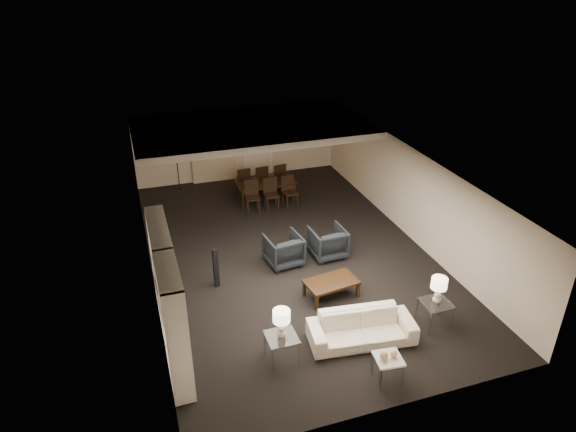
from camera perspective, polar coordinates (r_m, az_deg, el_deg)
The scene contains 35 objects.
floor at distance 13.62m, azimuth -0.00°, elevation -4.12°, with size 11.00×11.00×0.00m, color black.
ceiling at distance 12.50m, azimuth -0.00°, elevation 5.72°, with size 7.00×11.00×0.02m, color silver.
wall_back at distance 17.92m, azimuth -5.59°, elevation 8.07°, with size 7.00×0.02×2.50m, color beige.
wall_front at distance 8.83m, azimuth 11.67°, elevation -14.76°, with size 7.00×0.02×2.50m, color beige.
wall_left at distance 12.49m, azimuth -15.44°, elevation -1.69°, with size 0.02×11.00×2.50m, color beige.
wall_right at distance 14.39m, azimuth 13.36°, elevation 2.53°, with size 0.02×11.00×2.50m, color beige.
ceiling_soffit at distance 15.71m, azimuth -4.07°, elevation 9.80°, with size 7.00×4.00×0.20m, color silver.
curtains at distance 17.70m, azimuth -8.38°, elevation 7.49°, with size 1.50×0.12×2.40m, color beige.
door at distance 18.11m, azimuth -3.36°, elevation 7.70°, with size 0.90×0.05×2.10m, color silver.
painting at distance 18.33m, azimuth 0.88°, elevation 9.63°, with size 0.95×0.04×0.65m, color #142D38.
media_unit at distance 10.31m, azimuth -13.19°, elevation -8.56°, with size 0.38×3.40×2.35m, color white, non-canonical shape.
pendant_light at distance 15.93m, azimuth -2.96°, elevation 8.26°, with size 0.52×0.52×0.24m, color #D8591E.
sofa at distance 10.72m, azimuth 8.19°, elevation -12.23°, with size 2.15×0.84×0.63m, color beige.
coffee_table at distance 11.93m, azimuth 4.81°, elevation -8.04°, with size 1.18×0.69×0.42m, color #311C0D, non-canonical shape.
armchair_left at distance 12.98m, azimuth -0.50°, elevation -3.76°, with size 0.85×0.88×0.80m, color black.
armchair_right at distance 13.34m, azimuth 4.41°, elevation -2.92°, with size 0.85×0.88×0.80m, color black.
side_table_left at distance 10.24m, azimuth -0.70°, elevation -14.42°, with size 0.59×0.59×0.55m, color white, non-canonical shape.
side_table_right at distance 11.49m, azimuth 15.96°, elevation -10.34°, with size 0.59×0.59×0.55m, color white, non-canonical shape.
table_lamp_left at distance 9.86m, azimuth -0.72°, elevation -11.90°, with size 0.33×0.33×0.61m, color beige, non-canonical shape.
table_lamp_right at distance 11.15m, azimuth 16.33°, elevation -7.97°, with size 0.33×0.33×0.61m, color beige, non-canonical shape.
marble_table at distance 10.05m, azimuth 10.98°, elevation -16.23°, with size 0.49×0.49×0.49m, color silver, non-canonical shape.
gold_gourd_a at distance 9.79m, azimuth 10.62°, elevation -15.00°, with size 0.16×0.16×0.16m, color tan.
gold_gourd_b at distance 9.88m, azimuth 11.67°, elevation -14.74°, with size 0.14×0.14×0.14m, color #EEBD7E.
television at distance 11.09m, azimuth -13.50°, elevation -6.41°, with size 0.15×1.13×0.65m, color black.
vase_blue at distance 9.28m, azimuth -12.23°, elevation -13.30°, with size 0.15×0.15×0.16m, color #24429F.
vase_amber at distance 9.46m, azimuth -13.01°, elevation -8.59°, with size 0.17×0.17×0.18m, color #B27A3B.
floor_speaker at distance 12.19m, azimuth -8.01°, elevation -5.73°, with size 0.11×0.11×1.00m, color black.
dining_table at distance 16.38m, azimuth -2.49°, elevation 2.81°, with size 1.85×1.03×0.65m, color black.
chair_nl at distance 15.60m, azimuth -3.96°, elevation 2.12°, with size 0.45×0.45×0.97m, color black, non-canonical shape.
chair_nm at distance 15.74m, azimuth -1.84°, elevation 2.41°, with size 0.45×0.45×0.97m, color black, non-canonical shape.
chair_nr at distance 15.91m, azimuth 0.23°, elevation 2.69°, with size 0.45×0.45×0.97m, color black, non-canonical shape.
chair_fl at distance 16.76m, azimuth -5.09°, elevation 3.90°, with size 0.45×0.45×0.97m, color black, non-canonical shape.
chair_fm at distance 16.89m, azimuth -3.11°, elevation 4.16°, with size 0.45×0.45×0.97m, color black, non-canonical shape.
chair_fr at distance 17.04m, azimuth -1.16°, elevation 4.41°, with size 0.45×0.45×0.97m, color black, non-canonical shape.
floor_lamp at distance 17.48m, azimuth -12.21°, elevation 5.53°, with size 0.23×0.23×1.61m, color black, non-canonical shape.
Camera 1 is at (-3.65, -11.05, 7.07)m, focal length 32.00 mm.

